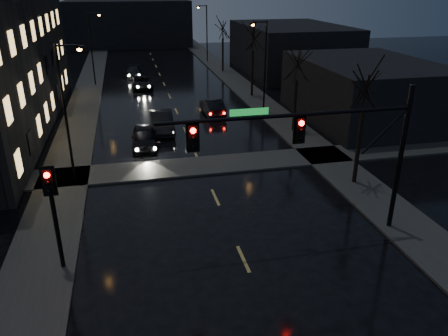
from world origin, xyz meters
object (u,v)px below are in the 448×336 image
lead_car (212,107)px  oncoming_car_a (144,137)px  oncoming_car_b (162,122)px  oncoming_car_c (142,82)px  oncoming_car_d (133,72)px

lead_car → oncoming_car_a: bearing=45.6°
oncoming_car_b → oncoming_car_c: bearing=93.3°
oncoming_car_a → oncoming_car_d: size_ratio=1.00×
oncoming_car_b → oncoming_car_d: bearing=94.5°
oncoming_car_b → lead_car: 6.20m
oncoming_car_b → oncoming_car_c: 16.01m
oncoming_car_d → lead_car: 19.80m
oncoming_car_a → lead_car: oncoming_car_a is taller
oncoming_car_c → oncoming_car_b: bearing=-86.2°
oncoming_car_a → oncoming_car_b: 3.71m
oncoming_car_b → oncoming_car_d: 22.66m
oncoming_car_a → lead_car: size_ratio=1.01×
oncoming_car_a → lead_car: (6.43, 7.23, -0.03)m
oncoming_car_b → oncoming_car_d: size_ratio=1.10×
oncoming_car_a → oncoming_car_c: (0.84, 19.36, -0.08)m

